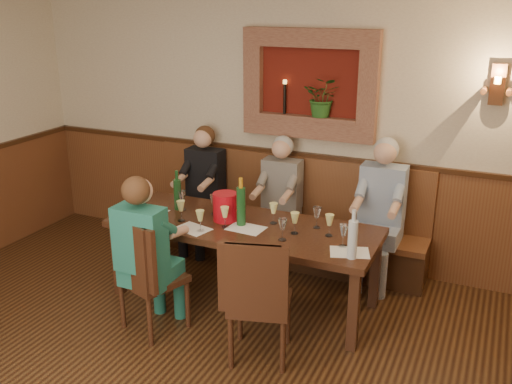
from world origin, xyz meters
TOP-DOWN VIEW (x-y plane):
  - room_shell at (0.00, 0.00)m, footprint 6.04×6.04m
  - wainscoting at (0.00, -0.00)m, footprint 6.02×6.02m
  - wall_niche at (0.24, 2.94)m, footprint 1.36×0.30m
  - wall_sconce at (1.90, 2.93)m, footprint 0.25×0.20m
  - dining_table at (0.00, 1.85)m, footprint 2.40×0.90m
  - bench at (0.00, 2.79)m, footprint 3.00×0.45m
  - chair_near_left at (-0.49, 1.10)m, footprint 0.58×0.58m
  - chair_near_right at (0.49, 1.10)m, footprint 0.56×0.56m
  - person_bench_left at (-0.89, 2.69)m, footprint 0.40×0.49m
  - person_bench_mid at (0.00, 2.69)m, footprint 0.39×0.48m
  - person_bench_right at (1.03, 2.69)m, footprint 0.42×0.52m
  - person_chair_front at (-0.48, 1.07)m, footprint 0.40×0.49m
  - spittoon_bucket at (-0.19, 1.88)m, footprint 0.28×0.28m
  - wine_bottle_green_a at (-0.01, 1.83)m, footprint 0.10×0.10m
  - wine_bottle_green_b at (-0.73, 1.94)m, footprint 0.08×0.08m
  - water_bottle at (1.06, 1.57)m, footprint 0.09×0.09m
  - tasting_sheet_a at (-0.93, 1.76)m, footprint 0.32×0.23m
  - tasting_sheet_b at (0.06, 1.77)m, footprint 0.33×0.25m
  - tasting_sheet_c at (1.02, 1.66)m, footprint 0.36×0.30m
  - tasting_sheet_d at (-0.35, 1.57)m, footprint 0.34×0.28m
  - wine_glass_0 at (-1.00, 1.67)m, footprint 0.08×0.08m
  - wine_glass_1 at (-0.68, 1.93)m, footprint 0.08×0.08m
  - wine_glass_2 at (-0.54, 1.69)m, footprint 0.08×0.08m
  - wine_glass_3 at (-0.35, 1.96)m, footprint 0.08×0.08m
  - wine_glass_4 at (-0.11, 1.72)m, footprint 0.08×0.08m
  - wine_glass_5 at (0.24, 1.98)m, footprint 0.08×0.08m
  - wine_glass_6 at (0.44, 1.67)m, footprint 0.08×0.08m
  - wine_glass_7 at (0.77, 1.91)m, footprint 0.08×0.08m
  - wine_glass_8 at (0.94, 1.74)m, footprint 0.08×0.08m
  - wine_glass_9 at (-0.27, 1.55)m, footprint 0.08×0.08m
  - wine_glass_10 at (0.62, 2.04)m, footprint 0.08×0.08m
  - wine_glass_11 at (0.49, 1.84)m, footprint 0.08×0.08m

SIDE VIEW (x-z plane):
  - chair_near_left at x=-0.49m, z-range -0.21..0.81m
  - chair_near_right at x=0.49m, z-range -0.22..0.81m
  - bench at x=0.00m, z-range -0.23..0.88m
  - person_bench_mid at x=0.00m, z-range -0.12..1.23m
  - person_bench_left at x=-0.89m, z-range -0.12..1.25m
  - person_chair_front at x=-0.48m, z-range -0.12..1.26m
  - wainscoting at x=0.00m, z-range 0.01..1.16m
  - person_bench_right at x=1.03m, z-range -0.12..1.31m
  - dining_table at x=0.00m, z-range 0.30..1.05m
  - tasting_sheet_a at x=-0.93m, z-range 0.75..0.75m
  - tasting_sheet_b at x=0.06m, z-range 0.75..0.75m
  - tasting_sheet_c at x=1.02m, z-range 0.75..0.75m
  - tasting_sheet_d at x=-0.35m, z-range 0.75..0.75m
  - wine_glass_0 at x=-1.00m, z-range 0.75..0.94m
  - wine_glass_1 at x=-0.68m, z-range 0.75..0.94m
  - wine_glass_2 at x=-0.54m, z-range 0.75..0.94m
  - wine_glass_3 at x=-0.35m, z-range 0.75..0.94m
  - wine_glass_4 at x=-0.11m, z-range 0.75..0.94m
  - wine_glass_5 at x=0.24m, z-range 0.75..0.94m
  - wine_glass_6 at x=0.44m, z-range 0.75..0.94m
  - wine_glass_7 at x=0.77m, z-range 0.75..0.94m
  - wine_glass_8 at x=0.94m, z-range 0.75..0.94m
  - wine_glass_9 at x=-0.27m, z-range 0.75..0.94m
  - wine_glass_10 at x=0.62m, z-range 0.75..0.94m
  - wine_glass_11 at x=0.49m, z-range 0.75..0.94m
  - spittoon_bucket at x=-0.19m, z-range 0.75..1.00m
  - wine_bottle_green_b at x=-0.73m, z-range 0.71..1.10m
  - water_bottle at x=1.06m, z-range 0.71..1.11m
  - wine_bottle_green_a at x=-0.01m, z-range 0.71..1.15m
  - wall_niche at x=0.24m, z-range 1.28..2.34m
  - room_shell at x=0.00m, z-range 0.48..3.30m
  - wall_sconce at x=1.90m, z-range 1.77..2.12m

